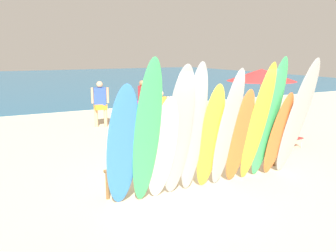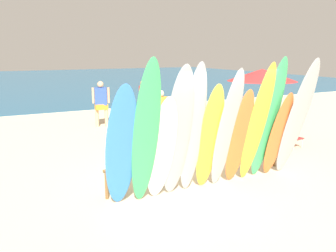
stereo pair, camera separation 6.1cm
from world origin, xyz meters
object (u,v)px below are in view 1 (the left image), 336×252
surfboard_grey_6 (228,130)px  beachgoer_midbeach (142,98)px  surfboard_green_1 (147,136)px  surfboard_grey_4 (194,130)px  surfboard_yellow_8 (258,124)px  surfboard_rack (202,159)px  beach_umbrella (261,75)px  surfboard_white_2 (163,150)px  surfboard_blue_0 (123,149)px  surfboard_grey_11 (297,119)px  beachgoer_by_water (160,110)px  beachgoer_near_rack (100,101)px  beach_chair_red (287,132)px  surfboard_green_9 (269,120)px  surfboard_orange_7 (240,137)px  surfboard_orange_10 (278,135)px  surfboard_grey_3 (179,133)px  surfboard_yellow_5 (210,138)px

surfboard_grey_6 → beachgoer_midbeach: size_ratio=1.55×
surfboard_green_1 → beachgoer_midbeach: 8.22m
surfboard_grey_4 → surfboard_yellow_8: (1.56, -0.07, -0.01)m
surfboard_rack → surfboard_grey_6: size_ratio=1.71×
surfboard_yellow_8 → surfboard_green_1: bearing=177.8°
beach_umbrella → surfboard_white_2: bearing=-150.6°
surfboard_blue_0 → surfboard_grey_11: bearing=3.1°
surfboard_white_2 → surfboard_grey_6: bearing=-1.8°
surfboard_yellow_8 → beachgoer_by_water: size_ratio=1.71×
surfboard_yellow_8 → beachgoer_near_rack: surfboard_yellow_8 is taller
beach_chair_red → surfboard_grey_6: bearing=-162.1°
beachgoer_by_water → beach_umbrella: bearing=-12.1°
surfboard_green_9 → beach_chair_red: size_ratio=3.48×
beachgoer_midbeach → beachgoer_by_water: beachgoer_midbeach is taller
surfboard_orange_7 → beachgoer_near_rack: 7.18m
beachgoer_by_water → beach_umbrella: size_ratio=0.69×
surfboard_grey_4 → beachgoer_near_rack: size_ratio=1.56×
surfboard_grey_11 → beach_umbrella: 3.25m
surfboard_rack → surfboard_orange_10: surfboard_orange_10 is taller
surfboard_grey_11 → surfboard_grey_6: bearing=176.7°
beach_umbrella → surfboard_grey_3: bearing=-148.8°
surfboard_blue_0 → surfboard_green_9: bearing=5.3°
surfboard_grey_11 → beach_umbrella: bearing=63.0°
surfboard_yellow_8 → beach_umbrella: size_ratio=1.18×
surfboard_grey_4 → surfboard_green_9: surfboard_green_9 is taller
surfboard_grey_6 → beach_chair_red: bearing=21.0°
beachgoer_midbeach → beachgoer_near_rack: bearing=-77.3°
surfboard_blue_0 → beachgoer_midbeach: 8.27m
surfboard_orange_10 → beach_chair_red: (2.24, 1.82, -0.57)m
surfboard_orange_7 → beach_chair_red: surfboard_orange_7 is taller
surfboard_blue_0 → surfboard_orange_10: 3.74m
surfboard_green_9 → beachgoer_by_water: 4.71m
beachgoer_midbeach → beach_chair_red: bearing=27.7°
surfboard_rack → beach_umbrella: size_ratio=1.93×
beach_chair_red → surfboard_white_2: bearing=-169.1°
surfboard_green_1 → beachgoer_midbeach: size_ratio=1.70×
surfboard_grey_4 → surfboard_yellow_8: 1.56m
surfboard_orange_10 → beach_umbrella: size_ratio=0.89×
surfboard_orange_7 → beach_chair_red: size_ratio=2.68×
surfboard_blue_0 → surfboard_grey_3: surfboard_grey_3 is taller
surfboard_rack → surfboard_yellow_8: size_ratio=1.64×
surfboard_white_2 → surfboard_grey_3: size_ratio=0.80×
beachgoer_midbeach → surfboard_grey_11: bearing=8.5°
beachgoer_by_water → surfboard_orange_10: bearing=-55.0°
surfboard_orange_7 → surfboard_white_2: bearing=-177.6°
beachgoer_near_rack → beach_umbrella: 6.02m
surfboard_grey_3 → beachgoer_by_water: bearing=69.3°
surfboard_yellow_5 → surfboard_grey_11: 2.22m
surfboard_yellow_8 → beachgoer_near_rack: (-1.36, 7.19, -0.32)m
surfboard_yellow_5 → surfboard_grey_11: (2.20, -0.19, 0.24)m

